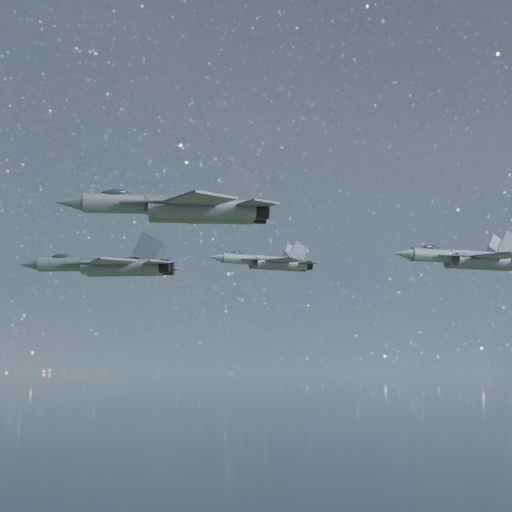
{
  "coord_description": "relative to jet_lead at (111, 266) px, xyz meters",
  "views": [
    {
      "loc": [
        -1.5,
        -83.06,
        127.73
      ],
      "look_at": [
        0.43,
        1.91,
        140.44
      ],
      "focal_mm": 55.0,
      "sensor_mm": 36.0,
      "label": 1
    }
  ],
  "objects": [
    {
      "name": "jet_left",
      "position": [
        18.91,
        16.53,
        2.8
      ],
      "size": [
        15.4,
        10.15,
        3.95
      ],
      "rotation": [
        0.0,
        0.0,
        0.4
      ],
      "color": "#3A4049"
    },
    {
      "name": "jet_slot",
      "position": [
        40.7,
        -3.34,
        0.4
      ],
      "size": [
        17.04,
        11.51,
        4.29
      ],
      "rotation": [
        0.0,
        0.0,
        0.29
      ],
      "color": "#3A4049"
    },
    {
      "name": "jet_lead",
      "position": [
        0.0,
        0.0,
        0.0
      ],
      "size": [
        18.85,
        13.18,
        4.75
      ],
      "rotation": [
        0.0,
        0.0,
        -0.11
      ],
      "color": "#3A4049"
    },
    {
      "name": "jet_right",
      "position": [
        10.36,
        -28.75,
        0.68
      ],
      "size": [
        17.36,
        12.22,
        4.39
      ],
      "rotation": [
        0.0,
        0.0,
        0.08
      ],
      "color": "#3A4049"
    }
  ]
}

